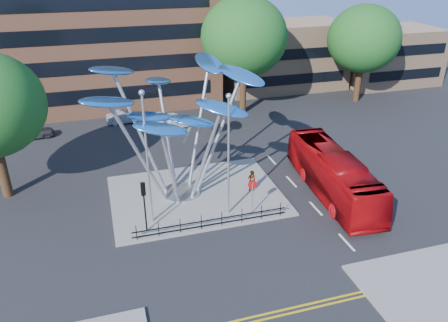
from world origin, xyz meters
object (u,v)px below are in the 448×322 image
object	(u,v)px
leaf_sculpture	(175,104)
parked_car_right	(174,120)
street_lamp_right	(229,145)
parked_car_left	(33,132)
pedestrian	(252,181)
red_bus	(333,174)
no_entry_sign_island	(252,191)
parked_car_mid	(126,117)
tree_far	(364,39)
tree_right	(244,37)
traffic_light_island	(144,197)
street_lamp_left	(146,148)

from	to	relation	value
leaf_sculpture	parked_car_right	distance (m)	14.77
street_lamp_right	parked_car_left	size ratio (longest dim) A/B	2.22
pedestrian	parked_car_left	bearing A→B (deg)	-40.87
street_lamp_right	red_bus	distance (m)	8.75
no_entry_sign_island	parked_car_mid	distance (m)	20.96
tree_far	leaf_sculpture	bearing A→B (deg)	-147.52
no_entry_sign_island	red_bus	distance (m)	6.59
tree_far	street_lamp_right	distance (m)	28.76
tree_right	parked_car_mid	world-z (taller)	tree_right
tree_far	street_lamp_right	xyz separation A→B (m)	(-21.50, -19.00, -2.01)
red_bus	parked_car_right	distance (m)	18.38
red_bus	traffic_light_island	bearing A→B (deg)	-170.59
leaf_sculpture	red_bus	world-z (taller)	leaf_sculpture
street_lamp_left	red_bus	distance (m)	13.53
parked_car_right	traffic_light_island	bearing A→B (deg)	155.50
parked_car_right	street_lamp_left	bearing A→B (deg)	156.18
street_lamp_left	street_lamp_right	size ratio (longest dim) A/B	1.06
traffic_light_island	parked_car_left	bearing A→B (deg)	114.16
tree_far	parked_car_left	xyz separation A→B (m)	(-35.20, -1.23, -6.47)
no_entry_sign_island	leaf_sculpture	bearing A→B (deg)	134.33
street_lamp_left	street_lamp_right	xyz separation A→B (m)	(5.00, -0.50, -0.26)
leaf_sculpture	traffic_light_island	world-z (taller)	leaf_sculpture
red_bus	parked_car_right	size ratio (longest dim) A/B	2.48
tree_right	parked_car_left	distance (m)	22.48
parked_car_mid	parked_car_right	bearing A→B (deg)	-120.30
pedestrian	parked_car_left	world-z (taller)	pedestrian
leaf_sculpture	parked_car_right	world-z (taller)	leaf_sculpture
tree_right	no_entry_sign_island	world-z (taller)	tree_right
tree_right	leaf_sculpture	xyz separation A→B (m)	(-10.07, -15.32, -1.16)
street_lamp_left	tree_right	bearing A→B (deg)	55.95
parked_car_right	no_entry_sign_island	bearing A→B (deg)	178.06
street_lamp_right	pedestrian	world-z (taller)	street_lamp_right
traffic_light_island	parked_car_right	bearing A→B (deg)	73.77
parked_car_mid	no_entry_sign_island	bearing A→B (deg)	-163.22
tree_far	traffic_light_island	size ratio (longest dim) A/B	3.16
red_bus	parked_car_mid	xyz separation A→B (m)	(-12.93, 18.82, -0.96)
tree_right	traffic_light_island	size ratio (longest dim) A/B	3.54
pedestrian	parked_car_left	distance (m)	22.34
traffic_light_island	pedestrian	size ratio (longest dim) A/B	2.10
leaf_sculpture	street_lamp_right	xyz separation A→B (m)	(2.57, -3.68, -1.78)
leaf_sculpture	parked_car_right	bearing A→B (deg)	80.83
traffic_light_island	no_entry_sign_island	size ratio (longest dim) A/B	1.40
street_lamp_left	traffic_light_island	bearing A→B (deg)	-116.57
parked_car_left	red_bus	bearing A→B (deg)	-135.19
leaf_sculpture	parked_car_left	world-z (taller)	leaf_sculpture
leaf_sculpture	red_bus	distance (m)	12.20
parked_car_mid	parked_car_right	xyz separation A→B (m)	(4.50, -2.51, 0.03)
red_bus	pedestrian	world-z (taller)	red_bus
tree_right	red_bus	size ratio (longest dim) A/B	1.05
street_lamp_left	pedestrian	xyz separation A→B (m)	(7.50, 1.89, -4.39)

